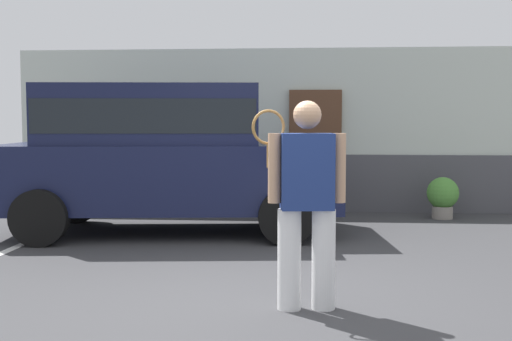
{
  "coord_description": "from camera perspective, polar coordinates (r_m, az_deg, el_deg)",
  "views": [
    {
      "loc": [
        0.4,
        -5.59,
        1.57
      ],
      "look_at": [
        -0.15,
        1.2,
        1.05
      ],
      "focal_mm": 45.82,
      "sensor_mm": 36.0,
      "label": 1
    }
  ],
  "objects": [
    {
      "name": "ground_plane",
      "position": [
        5.82,
        0.51,
        -11.28
      ],
      "size": [
        40.0,
        40.0,
        0.0
      ],
      "primitive_type": "plane",
      "color": "#38383A"
    },
    {
      "name": "potted_plant_by_porch",
      "position": [
        10.9,
        15.99,
        -2.12
      ],
      "size": [
        0.51,
        0.51,
        0.67
      ],
      "color": "gray",
      "rests_on": "ground_plane"
    },
    {
      "name": "house_frontage",
      "position": [
        11.5,
        2.67,
        3.13
      ],
      "size": [
        9.48,
        0.4,
        2.82
      ],
      "color": "silver",
      "rests_on": "ground_plane"
    },
    {
      "name": "parked_suv",
      "position": [
        9.2,
        -8.11,
        1.67
      ],
      "size": [
        4.78,
        2.56,
        2.05
      ],
      "rotation": [
        0.0,
        0.0,
        0.11
      ],
      "color": "#141938",
      "rests_on": "ground_plane"
    },
    {
      "name": "tennis_player_man",
      "position": [
        5.41,
        4.41,
        -2.68
      ],
      "size": [
        0.78,
        0.32,
        1.74
      ],
      "rotation": [
        0.0,
        0.0,
        3.26
      ],
      "color": "white",
      "rests_on": "ground_plane"
    }
  ]
}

